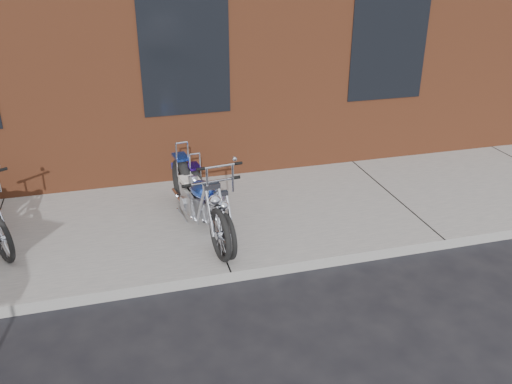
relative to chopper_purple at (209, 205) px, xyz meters
name	(u,v)px	position (x,y,z in m)	size (l,w,h in m)	color
ground	(231,283)	(0.04, -1.16, -0.53)	(120.00, 120.00, 0.00)	black
sidewalk	(208,222)	(0.04, 0.34, -0.46)	(22.00, 3.00, 0.15)	gray
chopper_purple	(209,205)	(0.00, 0.00, 0.00)	(0.52, 2.12, 1.19)	black
chopper_blue	(198,200)	(-0.13, 0.08, 0.05)	(0.61, 2.42, 1.05)	black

